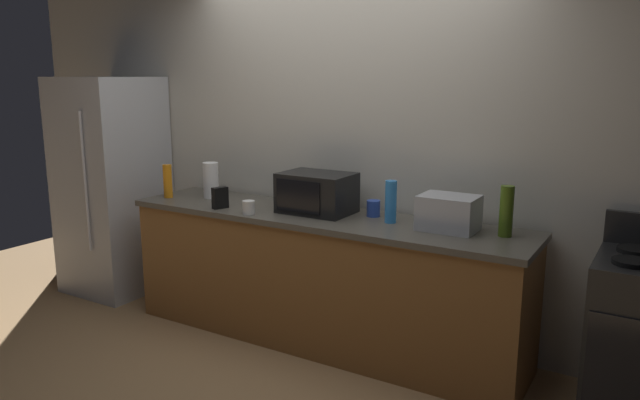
% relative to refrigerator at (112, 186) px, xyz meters
% --- Properties ---
extents(ground_plane, '(8.00, 8.00, 0.00)m').
position_rel_refrigerator_xyz_m(ground_plane, '(2.05, -0.40, -0.90)').
color(ground_plane, '#A87F51').
extents(back_wall, '(6.40, 0.10, 2.70)m').
position_rel_refrigerator_xyz_m(back_wall, '(2.05, 0.41, 0.45)').
color(back_wall, beige).
rests_on(back_wall, ground_plane).
extents(counter_run, '(2.84, 0.64, 0.90)m').
position_rel_refrigerator_xyz_m(counter_run, '(2.05, 0.00, -0.45)').
color(counter_run, brown).
rests_on(counter_run, ground_plane).
extents(refrigerator, '(0.72, 0.73, 1.80)m').
position_rel_refrigerator_xyz_m(refrigerator, '(0.00, 0.00, 0.00)').
color(refrigerator, '#B7BABF').
rests_on(refrigerator, ground_plane).
extents(microwave, '(0.48, 0.35, 0.27)m').
position_rel_refrigerator_xyz_m(microwave, '(1.99, 0.05, 0.13)').
color(microwave, black).
rests_on(microwave, counter_run).
extents(toaster_oven, '(0.34, 0.26, 0.21)m').
position_rel_refrigerator_xyz_m(toaster_oven, '(2.92, 0.06, 0.10)').
color(toaster_oven, '#B7BABF').
rests_on(toaster_oven, counter_run).
extents(paper_towel_roll, '(0.12, 0.12, 0.27)m').
position_rel_refrigerator_xyz_m(paper_towel_roll, '(1.05, 0.05, 0.13)').
color(paper_towel_roll, white).
rests_on(paper_towel_roll, counter_run).
extents(cordless_phone, '(0.09, 0.12, 0.15)m').
position_rel_refrigerator_xyz_m(cordless_phone, '(1.35, -0.20, 0.07)').
color(cordless_phone, black).
rests_on(cordless_phone, counter_run).
extents(bottle_olive_oil, '(0.08, 0.08, 0.30)m').
position_rel_refrigerator_xyz_m(bottle_olive_oil, '(3.25, 0.09, 0.15)').
color(bottle_olive_oil, '#4C6B19').
rests_on(bottle_olive_oil, counter_run).
extents(bottle_spray_cleaner, '(0.07, 0.07, 0.27)m').
position_rel_refrigerator_xyz_m(bottle_spray_cleaner, '(2.54, 0.05, 0.13)').
color(bottle_spray_cleaner, '#338CE5').
rests_on(bottle_spray_cleaner, counter_run).
extents(bottle_dish_soap, '(0.07, 0.07, 0.25)m').
position_rel_refrigerator_xyz_m(bottle_dish_soap, '(0.77, -0.11, 0.13)').
color(bottle_dish_soap, orange).
rests_on(bottle_dish_soap, counter_run).
extents(mug_white, '(0.08, 0.08, 0.09)m').
position_rel_refrigerator_xyz_m(mug_white, '(1.63, -0.24, 0.05)').
color(mug_white, white).
rests_on(mug_white, counter_run).
extents(mug_blue, '(0.09, 0.09, 0.11)m').
position_rel_refrigerator_xyz_m(mug_blue, '(2.38, 0.14, 0.05)').
color(mug_blue, '#2D4CB2').
rests_on(mug_blue, counter_run).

